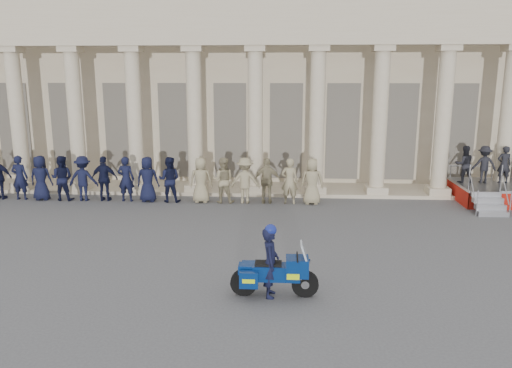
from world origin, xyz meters
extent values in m
plane|color=#4A4A4D|center=(0.00, 0.00, 0.00)|extent=(90.00, 90.00, 0.00)
cube|color=tan|center=(0.00, 15.00, 4.50)|extent=(40.00, 10.00, 9.00)
cube|color=tan|center=(0.00, 8.80, 0.07)|extent=(40.00, 2.60, 0.15)
cube|color=tan|center=(0.00, 8.00, 6.79)|extent=(35.80, 1.00, 1.00)
cube|color=tan|center=(0.00, 8.00, 7.89)|extent=(35.80, 1.00, 1.20)
cube|color=tan|center=(-9.10, 8.00, 0.30)|extent=(0.90, 0.90, 0.30)
cylinder|color=tan|center=(-9.10, 8.00, 3.25)|extent=(0.64, 0.64, 5.60)
cube|color=tan|center=(-9.10, 8.00, 6.17)|extent=(0.85, 0.85, 0.24)
cube|color=tan|center=(-6.50, 8.00, 0.30)|extent=(0.90, 0.90, 0.30)
cylinder|color=tan|center=(-6.50, 8.00, 3.25)|extent=(0.64, 0.64, 5.60)
cube|color=tan|center=(-6.50, 8.00, 6.17)|extent=(0.85, 0.85, 0.24)
cube|color=tan|center=(-3.90, 8.00, 0.30)|extent=(0.90, 0.90, 0.30)
cylinder|color=tan|center=(-3.90, 8.00, 3.25)|extent=(0.64, 0.64, 5.60)
cube|color=tan|center=(-3.90, 8.00, 6.17)|extent=(0.85, 0.85, 0.24)
cube|color=tan|center=(-1.30, 8.00, 0.30)|extent=(0.90, 0.90, 0.30)
cylinder|color=tan|center=(-1.30, 8.00, 3.25)|extent=(0.64, 0.64, 5.60)
cube|color=tan|center=(-1.30, 8.00, 6.17)|extent=(0.85, 0.85, 0.24)
cube|color=tan|center=(1.30, 8.00, 0.30)|extent=(0.90, 0.90, 0.30)
cylinder|color=tan|center=(1.30, 8.00, 3.25)|extent=(0.64, 0.64, 5.60)
cube|color=tan|center=(1.30, 8.00, 6.17)|extent=(0.85, 0.85, 0.24)
cube|color=tan|center=(3.90, 8.00, 0.30)|extent=(0.90, 0.90, 0.30)
cylinder|color=tan|center=(3.90, 8.00, 3.25)|extent=(0.64, 0.64, 5.60)
cube|color=tan|center=(3.90, 8.00, 6.17)|extent=(0.85, 0.85, 0.24)
cube|color=tan|center=(6.50, 8.00, 0.30)|extent=(0.90, 0.90, 0.30)
cylinder|color=tan|center=(6.50, 8.00, 3.25)|extent=(0.64, 0.64, 5.60)
cube|color=tan|center=(6.50, 8.00, 6.17)|extent=(0.85, 0.85, 0.24)
cube|color=tan|center=(9.10, 8.00, 0.30)|extent=(0.90, 0.90, 0.30)
cylinder|color=tan|center=(9.10, 8.00, 3.25)|extent=(0.64, 0.64, 5.60)
cube|color=tan|center=(9.10, 8.00, 6.17)|extent=(0.85, 0.85, 0.24)
cube|color=tan|center=(11.70, 8.00, 0.30)|extent=(0.90, 0.90, 0.30)
cylinder|color=tan|center=(11.70, 8.00, 3.25)|extent=(0.64, 0.64, 5.60)
cube|color=black|center=(-10.40, 10.02, 2.55)|extent=(1.30, 0.12, 4.20)
cube|color=black|center=(-7.80, 10.02, 2.55)|extent=(1.30, 0.12, 4.20)
cube|color=black|center=(-5.20, 10.02, 2.55)|extent=(1.30, 0.12, 4.20)
cube|color=black|center=(-2.60, 10.02, 2.55)|extent=(1.30, 0.12, 4.20)
cube|color=black|center=(0.00, 10.02, 2.55)|extent=(1.30, 0.12, 4.20)
cube|color=black|center=(2.60, 10.02, 2.55)|extent=(1.30, 0.12, 4.20)
cube|color=black|center=(5.20, 10.02, 2.55)|extent=(1.30, 0.12, 4.20)
cube|color=black|center=(7.80, 10.02, 2.55)|extent=(1.30, 0.12, 4.20)
cube|color=black|center=(10.40, 10.02, 2.55)|extent=(1.30, 0.12, 4.20)
imported|color=black|center=(-8.44, 6.51, 0.93)|extent=(0.68, 0.45, 1.87)
imported|color=black|center=(-7.54, 6.51, 0.93)|extent=(0.91, 0.59, 1.87)
imported|color=black|center=(-6.64, 6.51, 0.93)|extent=(0.91, 0.71, 1.87)
imported|color=black|center=(-5.74, 6.51, 0.93)|extent=(1.21, 0.69, 1.87)
imported|color=black|center=(-4.84, 6.51, 0.93)|extent=(1.09, 0.46, 1.87)
imported|color=black|center=(-3.93, 6.51, 0.93)|extent=(0.68, 0.45, 1.87)
imported|color=black|center=(-3.03, 6.51, 0.93)|extent=(0.91, 0.59, 1.87)
imported|color=black|center=(-2.13, 6.51, 0.93)|extent=(0.91, 0.71, 1.87)
imported|color=gray|center=(-0.83, 6.51, 0.93)|extent=(0.91, 0.59, 1.87)
imported|color=gray|center=(0.07, 6.51, 0.93)|extent=(0.91, 0.71, 1.87)
imported|color=gray|center=(0.97, 6.51, 0.93)|extent=(1.21, 0.69, 1.87)
imported|color=gray|center=(1.87, 6.51, 0.93)|extent=(1.09, 0.46, 1.87)
imported|color=gray|center=(2.78, 6.51, 0.93)|extent=(0.68, 0.45, 1.87)
imported|color=gray|center=(3.68, 6.51, 0.93)|extent=(0.91, 0.59, 1.87)
cube|color=gray|center=(11.55, 7.33, 0.71)|extent=(3.73, 2.67, 0.10)
cube|color=#9A160C|center=(9.70, 7.33, 0.33)|extent=(0.04, 2.67, 0.66)
cube|color=gray|center=(10.28, 5.10, 0.09)|extent=(1.10, 0.28, 0.19)
cube|color=gray|center=(10.28, 5.38, 0.28)|extent=(1.10, 0.28, 0.19)
cube|color=gray|center=(10.28, 5.66, 0.47)|extent=(1.10, 0.28, 0.19)
cube|color=gray|center=(10.28, 5.94, 0.66)|extent=(1.10, 0.28, 0.19)
cylinder|color=gray|center=(11.55, 8.62, 1.26)|extent=(3.73, 0.04, 0.04)
imported|color=black|center=(9.95, 7.53, 1.52)|extent=(0.75, 0.58, 1.53)
imported|color=black|center=(10.75, 7.53, 1.52)|extent=(0.99, 0.57, 1.53)
imported|color=black|center=(11.55, 7.53, 1.52)|extent=(0.56, 0.37, 1.53)
cylinder|color=black|center=(3.12, -2.20, 0.32)|extent=(0.64, 0.14, 0.64)
cylinder|color=black|center=(1.67, -2.21, 0.32)|extent=(0.64, 0.14, 0.64)
cube|color=navy|center=(2.44, -2.20, 0.60)|extent=(1.11, 0.41, 0.37)
cube|color=navy|center=(2.93, -2.20, 0.75)|extent=(0.53, 0.50, 0.43)
cube|color=silver|center=(2.93, -2.20, 0.53)|extent=(0.21, 0.29, 0.12)
cube|color=#B2BFCC|center=(3.09, -2.20, 1.08)|extent=(0.20, 0.44, 0.52)
cube|color=black|center=(2.25, -2.21, 0.79)|extent=(0.63, 0.33, 0.10)
cube|color=navy|center=(1.72, -2.21, 0.67)|extent=(0.34, 0.33, 0.21)
cube|color=navy|center=(1.82, -2.51, 0.53)|extent=(0.43, 0.21, 0.38)
cube|color=#BFE70C|center=(1.82, -2.51, 0.53)|extent=(0.29, 0.23, 0.10)
cube|color=navy|center=(1.82, -1.90, 0.53)|extent=(0.43, 0.21, 0.38)
cube|color=#BFE70C|center=(1.82, -1.90, 0.53)|extent=(0.29, 0.23, 0.10)
cylinder|color=silver|center=(1.96, -1.97, 0.29)|extent=(0.58, 0.10, 0.10)
cylinder|color=black|center=(2.93, -2.20, 0.98)|extent=(0.04, 0.67, 0.03)
imported|color=black|center=(2.30, -2.20, 0.84)|extent=(0.40, 0.61, 1.68)
sphere|color=navy|center=(2.30, -2.20, 1.63)|extent=(0.28, 0.28, 0.28)
camera|label=1|loc=(2.65, -13.17, 5.11)|focal=35.00mm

